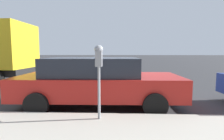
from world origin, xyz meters
The scene contains 3 objects.
ground_plane centered at (0.00, 0.00, 0.00)m, with size 220.00×220.00×0.00m, color #333335.
parking_meter centered at (-2.57, 0.34, 1.44)m, with size 0.21×0.19×1.65m.
car_red centered at (-1.05, 0.58, 0.79)m, with size 2.24×4.96×1.50m.
Camera 1 is at (-6.36, -0.12, 1.66)m, focal length 28.00 mm.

